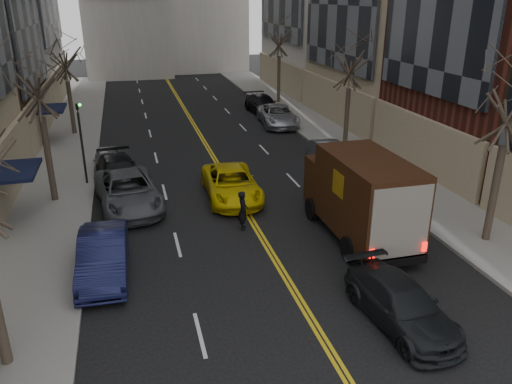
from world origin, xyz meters
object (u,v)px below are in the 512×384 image
ups_truck (360,197)px  observer_sedan (401,304)px  taxi (232,184)px  pedestrian (243,210)px

ups_truck → observer_sedan: ups_truck is taller
observer_sedan → ups_truck: bearing=72.5°
taxi → pedestrian: 3.60m
pedestrian → ups_truck: bearing=-102.9°
ups_truck → taxi: 7.07m
observer_sedan → pedestrian: (-3.15, 7.73, 0.20)m
taxi → pedestrian: (-0.26, -3.59, 0.12)m
taxi → observer_sedan: bearing=-73.6°
pedestrian → observer_sedan: bearing=-146.6°
ups_truck → taxi: (-4.19, 5.58, -1.08)m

